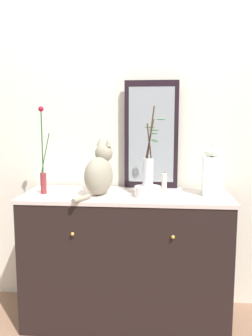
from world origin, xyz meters
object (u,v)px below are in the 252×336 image
Objects in this scene: sideboard at (126,258)px; vase_slim_green at (43,169)px; cat_sitting at (99,172)px; jar_lidded_porcelain at (212,172)px; bowl_porcelain at (148,191)px; candle_pillar at (164,183)px; vase_glass_clear at (149,166)px; mirror_leaning at (151,135)px.

vase_slim_green is (-0.56, -0.03, 0.63)m from sideboard.
jar_lidded_porcelain is (0.75, 0.06, 0.01)m from cat_sitting.
candle_pillar is at bearing 52.72° from bowl_porcelain.
cat_sitting is at bearing 0.20° from vase_slim_green.
jar_lidded_porcelain is at bearing 12.34° from bowl_porcelain.
jar_lidded_porcelain is (0.57, 0.03, 0.62)m from sideboard.
candle_pillar reaches higher than sideboard.
sideboard is at bearing 158.30° from vase_glass_clear.
mirror_leaning is (0.16, 0.24, 0.85)m from sideboard.
jar_lidded_porcelain is 2.41× the size of candle_pillar.
candle_pillar is at bearing 17.19° from sideboard.
sideboard is at bearing -124.40° from mirror_leaning.
cat_sitting is 0.75m from jar_lidded_porcelain.
vase_slim_green is 3.39× the size of bowl_porcelain.
cat_sitting is 1.20× the size of jar_lidded_porcelain.
sideboard is 2.70× the size of vase_glass_clear.
mirror_leaning is at bearing 38.55° from cat_sitting.
vase_glass_clear is (0.72, -0.03, 0.03)m from vase_slim_green.
candle_pillar is (0.82, 0.11, -0.11)m from vase_slim_green.
mirror_leaning is 1.50× the size of vase_glass_clear.
mirror_leaning is at bearing 152.79° from jar_lidded_porcelain.
vase_slim_green is (-0.73, -0.27, -0.22)m from mirror_leaning.
candle_pillar is (0.44, 0.11, -0.09)m from cat_sitting.
bowl_porcelain is 0.45m from jar_lidded_porcelain.
sideboard is at bearing -162.81° from candle_pillar.
mirror_leaning is at bearing 55.60° from sideboard.
jar_lidded_porcelain reaches higher than bowl_porcelain.
sideboard is 0.84m from jar_lidded_porcelain.
sideboard is 0.85m from vase_slim_green.
vase_slim_green reaches higher than cat_sitting.
mirror_leaning is 0.50m from cat_sitting.
cat_sitting reaches higher than candle_pillar.
cat_sitting reaches higher than jar_lidded_porcelain.
vase_glass_clear is (-0.01, -0.30, -0.19)m from mirror_leaning.
vase_glass_clear reaches higher than bowl_porcelain.
cat_sitting is at bearing -169.72° from sideboard.
cat_sitting is 2.39× the size of bowl_porcelain.
bowl_porcelain is at bearing -2.47° from vase_slim_green.
sideboard is 0.90m from mirror_leaning.
sideboard is 8.06× the size of bowl_porcelain.
vase_glass_clear is 0.22m from candle_pillar.
jar_lidded_porcelain is (0.42, 0.09, -0.04)m from vase_glass_clear.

